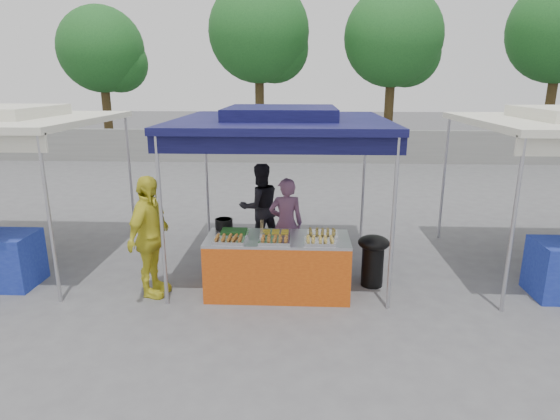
{
  "coord_description": "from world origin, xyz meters",
  "views": [
    {
      "loc": [
        0.32,
        -6.26,
        2.97
      ],
      "look_at": [
        0.0,
        0.6,
        1.05
      ],
      "focal_mm": 30.0,
      "sensor_mm": 36.0,
      "label": 1
    }
  ],
  "objects_px": {
    "wok_burner": "(373,256)",
    "helper_man": "(260,207)",
    "vendor_table": "(278,266)",
    "cooking_pot": "(224,224)",
    "customer_person": "(150,237)",
    "vendor_woman": "(286,224)"
  },
  "relations": [
    {
      "from": "vendor_table",
      "to": "helper_man",
      "type": "relative_size",
      "value": 1.28
    },
    {
      "from": "cooking_pot",
      "to": "helper_man",
      "type": "distance_m",
      "value": 1.57
    },
    {
      "from": "customer_person",
      "to": "vendor_table",
      "type": "bearing_deg",
      "value": -75.71
    },
    {
      "from": "cooking_pot",
      "to": "helper_man",
      "type": "xyz_separation_m",
      "value": [
        0.4,
        1.51,
        -0.14
      ]
    },
    {
      "from": "vendor_table",
      "to": "helper_man",
      "type": "bearing_deg",
      "value": 102.5
    },
    {
      "from": "wok_burner",
      "to": "helper_man",
      "type": "distance_m",
      "value": 2.38
    },
    {
      "from": "cooking_pot",
      "to": "vendor_woman",
      "type": "xyz_separation_m",
      "value": [
        0.89,
        0.62,
        -0.18
      ]
    },
    {
      "from": "wok_burner",
      "to": "customer_person",
      "type": "bearing_deg",
      "value": -165.8
    },
    {
      "from": "wok_burner",
      "to": "helper_man",
      "type": "height_order",
      "value": "helper_man"
    },
    {
      "from": "helper_man",
      "to": "customer_person",
      "type": "relative_size",
      "value": 0.9
    },
    {
      "from": "wok_burner",
      "to": "vendor_woman",
      "type": "xyz_separation_m",
      "value": [
        -1.31,
        0.63,
        0.29
      ]
    },
    {
      "from": "vendor_table",
      "to": "customer_person",
      "type": "distance_m",
      "value": 1.83
    },
    {
      "from": "cooking_pot",
      "to": "wok_burner",
      "type": "distance_m",
      "value": 2.25
    },
    {
      "from": "vendor_woman",
      "to": "customer_person",
      "type": "bearing_deg",
      "value": 23.41
    },
    {
      "from": "vendor_table",
      "to": "helper_man",
      "type": "xyz_separation_m",
      "value": [
        -0.41,
        1.86,
        0.36
      ]
    },
    {
      "from": "vendor_table",
      "to": "wok_burner",
      "type": "distance_m",
      "value": 1.43
    },
    {
      "from": "cooking_pot",
      "to": "wok_burner",
      "type": "xyz_separation_m",
      "value": [
        2.2,
        -0.0,
        -0.46
      ]
    },
    {
      "from": "vendor_woman",
      "to": "customer_person",
      "type": "xyz_separation_m",
      "value": [
        -1.86,
        -1.09,
        0.12
      ]
    },
    {
      "from": "wok_burner",
      "to": "helper_man",
      "type": "xyz_separation_m",
      "value": [
        -1.8,
        1.52,
        0.32
      ]
    },
    {
      "from": "vendor_woman",
      "to": "customer_person",
      "type": "relative_size",
      "value": 0.87
    },
    {
      "from": "wok_burner",
      "to": "helper_man",
      "type": "relative_size",
      "value": 0.5
    },
    {
      "from": "cooking_pot",
      "to": "customer_person",
      "type": "bearing_deg",
      "value": -154.44
    }
  ]
}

